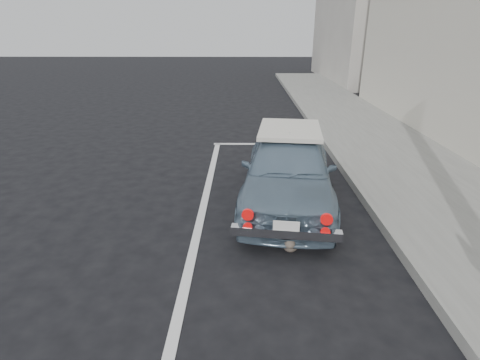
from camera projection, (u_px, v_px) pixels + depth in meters
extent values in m
plane|color=black|center=(266.00, 331.00, 3.69)|extent=(80.00, 80.00, 0.00)
cube|color=slate|center=(477.00, 227.00, 5.48)|extent=(2.80, 40.00, 0.15)
cube|color=#ADA59D|center=(363.00, 5.00, 20.68)|extent=(3.50, 10.00, 8.00)
cube|color=silver|center=(272.00, 144.00, 9.71)|extent=(3.00, 0.12, 0.01)
cube|color=silver|center=(205.00, 201.00, 6.48)|extent=(0.12, 7.00, 0.01)
imported|color=slate|center=(288.00, 167.00, 6.27)|extent=(1.89, 3.79, 1.24)
cube|color=beige|center=(290.00, 130.00, 6.40)|extent=(1.18, 1.50, 0.07)
cube|color=silver|center=(286.00, 233.00, 4.73)|extent=(1.40, 0.28, 0.12)
cube|color=white|center=(286.00, 228.00, 4.65)|extent=(0.33, 0.06, 0.17)
cylinder|color=red|center=(248.00, 215.00, 4.67)|extent=(0.15, 0.06, 0.15)
cylinder|color=red|center=(327.00, 219.00, 4.55)|extent=(0.15, 0.06, 0.15)
cylinder|color=red|center=(248.00, 227.00, 4.73)|extent=(0.12, 0.05, 0.12)
cylinder|color=red|center=(325.00, 232.00, 4.62)|extent=(0.12, 0.05, 0.12)
ellipsoid|color=#76645A|center=(291.00, 242.00, 5.02)|extent=(0.30, 0.40, 0.22)
sphere|color=#76645A|center=(290.00, 243.00, 4.84)|extent=(0.14, 0.14, 0.14)
cone|color=#76645A|center=(287.00, 238.00, 4.83)|extent=(0.05, 0.05, 0.05)
cone|color=#76645A|center=(293.00, 239.00, 4.81)|extent=(0.05, 0.05, 0.05)
cylinder|color=#76645A|center=(296.00, 240.00, 5.20)|extent=(0.08, 0.24, 0.03)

